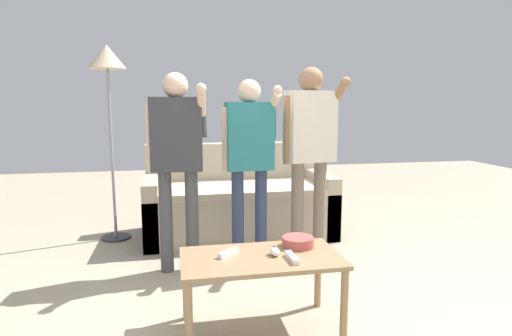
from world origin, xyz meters
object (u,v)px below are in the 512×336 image
at_px(coffee_table, 261,267).
at_px(player_right, 310,141).
at_px(player_left, 177,149).
at_px(couch, 238,203).
at_px(player_center, 249,150).
at_px(game_remote_nunchuk, 275,251).
at_px(floor_lamp, 107,71).
at_px(game_remote_wand_near, 292,258).
at_px(game_remote_wand_far, 228,253).
at_px(snack_bowl, 298,242).

height_order(coffee_table, player_right, player_right).
bearing_deg(player_left, coffee_table, -65.70).
bearing_deg(couch, player_right, -59.84).
bearing_deg(couch, coffee_table, -94.74).
distance_m(player_left, player_center, 0.57).
height_order(game_remote_nunchuk, floor_lamp, floor_lamp).
bearing_deg(player_left, game_remote_wand_near, -60.89).
bearing_deg(player_center, game_remote_wand_near, -88.45).
distance_m(couch, game_remote_wand_far, 1.86).
height_order(coffee_table, game_remote_wand_near, game_remote_wand_near).
bearing_deg(snack_bowl, game_remote_wand_near, -114.97).
bearing_deg(couch, floor_lamp, 177.21).
height_order(snack_bowl, player_right, player_right).
bearing_deg(game_remote_wand_far, game_remote_nunchuk, -11.03).
bearing_deg(snack_bowl, game_remote_wand_far, -171.09).
relative_size(game_remote_nunchuk, player_left, 0.06).
bearing_deg(player_left, snack_bowl, -51.23).
relative_size(coffee_table, game_remote_wand_far, 6.71).
distance_m(coffee_table, game_remote_wand_near, 0.20).
height_order(couch, floor_lamp, floor_lamp).
bearing_deg(game_remote_wand_near, coffee_table, 149.14).
height_order(coffee_table, floor_lamp, floor_lamp).
distance_m(snack_bowl, player_left, 1.22).
bearing_deg(snack_bowl, couch, 93.22).
relative_size(floor_lamp, player_left, 1.20).
height_order(game_remote_wand_near, game_remote_wand_far, same).
bearing_deg(couch, snack_bowl, -86.78).
height_order(snack_bowl, floor_lamp, floor_lamp).
height_order(couch, game_remote_nunchuk, couch).
bearing_deg(snack_bowl, player_right, 68.03).
relative_size(coffee_table, floor_lamp, 0.49).
relative_size(coffee_table, player_right, 0.57).
distance_m(game_remote_nunchuk, game_remote_wand_far, 0.27).
bearing_deg(game_remote_nunchuk, player_center, 87.49).
bearing_deg(couch, game_remote_wand_near, -89.97).
relative_size(player_left, player_center, 1.03).
xyz_separation_m(snack_bowl, floor_lamp, (-1.31, 1.81, 1.13)).
xyz_separation_m(couch, floor_lamp, (-1.21, 0.06, 1.29)).
bearing_deg(player_right, game_remote_nunchuk, -117.67).
relative_size(snack_bowl, game_remote_nunchuk, 2.19).
distance_m(snack_bowl, player_right, 1.14).
bearing_deg(couch, game_remote_nunchuk, -92.35).
xyz_separation_m(floor_lamp, player_left, (0.61, -0.94, -0.64)).
xyz_separation_m(snack_bowl, game_remote_wand_far, (-0.44, -0.07, -0.01)).
relative_size(floor_lamp, player_center, 1.23).
bearing_deg(player_center, game_remote_nunchuk, -92.51).
bearing_deg(couch, player_center, -92.13).
distance_m(couch, game_remote_wand_near, 1.97).
bearing_deg(snack_bowl, player_center, 97.81).
bearing_deg(player_right, player_center, 179.35).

